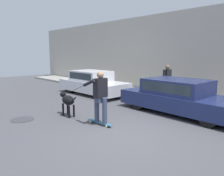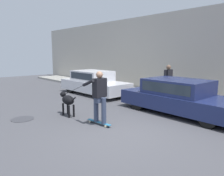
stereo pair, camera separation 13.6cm
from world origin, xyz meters
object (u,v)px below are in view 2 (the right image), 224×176
skateboarder (99,95)px  parked_car_1 (180,97)px  parked_car_0 (94,83)px  dog (68,100)px  pedestrian_with_bag (168,79)px

skateboarder → parked_car_1: bearing=-112.6°
parked_car_0 → dog: bearing=-50.7°
parked_car_0 → pedestrian_with_bag: 4.00m
parked_car_1 → dog: parked_car_1 is taller
parked_car_1 → dog: bearing=-126.3°
parked_car_1 → dog: 4.12m
parked_car_1 → skateboarder: skateboarder is taller
dog → skateboarder: (1.56, 0.21, 0.39)m
parked_car_1 → pedestrian_with_bag: bearing=135.2°
dog → skateboarder: bearing=-169.7°
skateboarder → pedestrian_with_bag: size_ratio=1.53×
parked_car_0 → skateboarder: size_ratio=1.81×
parked_car_1 → pedestrian_with_bag: size_ratio=2.99×
dog → skateboarder: 1.62m
parked_car_0 → pedestrian_with_bag: bearing=25.1°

